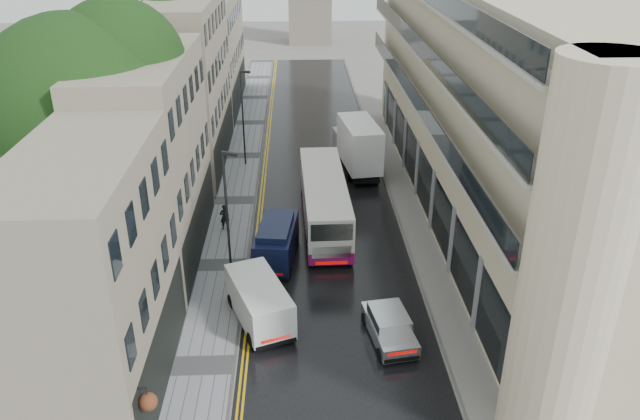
{
  "coord_description": "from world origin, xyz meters",
  "views": [
    {
      "loc": [
        -1.76,
        -10.25,
        17.73
      ],
      "look_at": [
        -0.62,
        18.0,
        3.92
      ],
      "focal_mm": 35.0,
      "sensor_mm": 36.0,
      "label": 1
    }
  ],
  "objects_px": {
    "lamp_post_far": "(243,119)",
    "white_van": "(251,327)",
    "tree_far": "(146,89)",
    "pedestrian": "(225,217)",
    "white_lorry": "(348,155)",
    "silver_hatchback": "(381,346)",
    "tree_near": "(84,143)",
    "navy_van": "(255,255)",
    "cream_bus": "(308,225)",
    "lamp_post_near": "(227,220)"
  },
  "relations": [
    {
      "from": "white_van",
      "to": "lamp_post_far",
      "type": "relative_size",
      "value": 0.66
    },
    {
      "from": "silver_hatchback",
      "to": "lamp_post_far",
      "type": "xyz_separation_m",
      "value": [
        -7.38,
        22.91,
        2.93
      ]
    },
    {
      "from": "silver_hatchback",
      "to": "white_lorry",
      "type": "bearing_deg",
      "value": 80.64
    },
    {
      "from": "white_lorry",
      "to": "lamp_post_far",
      "type": "relative_size",
      "value": 1.05
    },
    {
      "from": "tree_far",
      "to": "navy_van",
      "type": "bearing_deg",
      "value": -60.91
    },
    {
      "from": "pedestrian",
      "to": "lamp_post_near",
      "type": "relative_size",
      "value": 0.22
    },
    {
      "from": "tree_far",
      "to": "lamp_post_far",
      "type": "xyz_separation_m",
      "value": [
        6.56,
        1.02,
        -2.56
      ]
    },
    {
      "from": "tree_far",
      "to": "navy_van",
      "type": "relative_size",
      "value": 2.61
    },
    {
      "from": "cream_bus",
      "to": "navy_van",
      "type": "height_order",
      "value": "cream_bus"
    },
    {
      "from": "lamp_post_near",
      "to": "navy_van",
      "type": "bearing_deg",
      "value": 55.63
    },
    {
      "from": "navy_van",
      "to": "lamp_post_far",
      "type": "distance_m",
      "value": 16.02
    },
    {
      "from": "white_lorry",
      "to": "tree_far",
      "type": "bearing_deg",
      "value": 163.51
    },
    {
      "from": "cream_bus",
      "to": "lamp_post_near",
      "type": "relative_size",
      "value": 1.53
    },
    {
      "from": "white_van",
      "to": "lamp_post_near",
      "type": "xyz_separation_m",
      "value": [
        -1.33,
        5.25,
        2.64
      ]
    },
    {
      "from": "silver_hatchback",
      "to": "navy_van",
      "type": "height_order",
      "value": "navy_van"
    },
    {
      "from": "navy_van",
      "to": "pedestrian",
      "type": "bearing_deg",
      "value": 119.55
    },
    {
      "from": "pedestrian",
      "to": "silver_hatchback",
      "type": "bearing_deg",
      "value": 100.82
    },
    {
      "from": "tree_far",
      "to": "pedestrian",
      "type": "bearing_deg",
      "value": -57.69
    },
    {
      "from": "white_lorry",
      "to": "lamp_post_far",
      "type": "distance_m",
      "value": 8.38
    },
    {
      "from": "cream_bus",
      "to": "navy_van",
      "type": "relative_size",
      "value": 2.3
    },
    {
      "from": "pedestrian",
      "to": "tree_far",
      "type": "bearing_deg",
      "value": -79.53
    },
    {
      "from": "lamp_post_near",
      "to": "lamp_post_far",
      "type": "xyz_separation_m",
      "value": [
        -0.4,
        16.52,
        -0.05
      ]
    },
    {
      "from": "lamp_post_near",
      "to": "white_van",
      "type": "bearing_deg",
      "value": -52.16
    },
    {
      "from": "lamp_post_far",
      "to": "silver_hatchback",
      "type": "bearing_deg",
      "value": -53.8
    },
    {
      "from": "tree_far",
      "to": "pedestrian",
      "type": "relative_size",
      "value": 7.71
    },
    {
      "from": "tree_near",
      "to": "white_lorry",
      "type": "height_order",
      "value": "tree_near"
    },
    {
      "from": "tree_near",
      "to": "white_van",
      "type": "relative_size",
      "value": 2.96
    },
    {
      "from": "white_van",
      "to": "navy_van",
      "type": "bearing_deg",
      "value": 70.47
    },
    {
      "from": "tree_near",
      "to": "tree_far",
      "type": "relative_size",
      "value": 1.11
    },
    {
      "from": "tree_far",
      "to": "silver_hatchback",
      "type": "distance_m",
      "value": 26.53
    },
    {
      "from": "white_van",
      "to": "pedestrian",
      "type": "relative_size",
      "value": 2.9
    },
    {
      "from": "cream_bus",
      "to": "navy_van",
      "type": "bearing_deg",
      "value": -137.73
    },
    {
      "from": "white_lorry",
      "to": "lamp_post_near",
      "type": "height_order",
      "value": "lamp_post_near"
    },
    {
      "from": "cream_bus",
      "to": "pedestrian",
      "type": "xyz_separation_m",
      "value": [
        -4.96,
        2.45,
        -0.59
      ]
    },
    {
      "from": "silver_hatchback",
      "to": "navy_van",
      "type": "xyz_separation_m",
      "value": [
        -5.76,
        7.16,
        0.51
      ]
    },
    {
      "from": "pedestrian",
      "to": "navy_van",
      "type": "bearing_deg",
      "value": 90.7
    },
    {
      "from": "tree_near",
      "to": "navy_van",
      "type": "xyz_separation_m",
      "value": [
        8.49,
        -1.73,
        -5.71
      ]
    },
    {
      "from": "silver_hatchback",
      "to": "lamp_post_far",
      "type": "distance_m",
      "value": 24.25
    },
    {
      "from": "lamp_post_far",
      "to": "white_van",
      "type": "bearing_deg",
      "value": -67.12
    },
    {
      "from": "tree_near",
      "to": "lamp_post_far",
      "type": "xyz_separation_m",
      "value": [
        6.86,
        14.02,
        -3.28
      ]
    },
    {
      "from": "pedestrian",
      "to": "white_lorry",
      "type": "bearing_deg",
      "value": -159.33
    },
    {
      "from": "tree_near",
      "to": "cream_bus",
      "type": "relative_size",
      "value": 1.26
    },
    {
      "from": "white_lorry",
      "to": "pedestrian",
      "type": "relative_size",
      "value": 4.62
    },
    {
      "from": "tree_far",
      "to": "lamp_post_near",
      "type": "height_order",
      "value": "tree_far"
    },
    {
      "from": "tree_far",
      "to": "navy_van",
      "type": "distance_m",
      "value": 17.58
    },
    {
      "from": "tree_far",
      "to": "lamp_post_far",
      "type": "bearing_deg",
      "value": 8.85
    },
    {
      "from": "silver_hatchback",
      "to": "tree_near",
      "type": "bearing_deg",
      "value": 139.14
    },
    {
      "from": "white_van",
      "to": "lamp_post_near",
      "type": "bearing_deg",
      "value": 83.77
    },
    {
      "from": "navy_van",
      "to": "pedestrian",
      "type": "distance_m",
      "value": 5.59
    },
    {
      "from": "white_lorry",
      "to": "lamp_post_far",
      "type": "height_order",
      "value": "lamp_post_far"
    }
  ]
}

